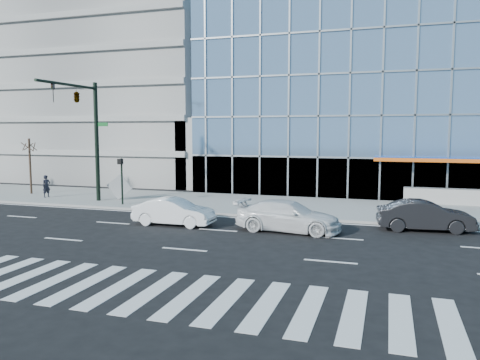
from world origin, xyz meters
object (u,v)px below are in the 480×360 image
object	(u,v)px
white_suv	(288,216)
pedestrian	(46,186)
white_sedan	(174,212)
street_tree_near	(29,146)
dark_sedan	(425,216)
tilted_panel	(119,187)
traffic_signal	(83,111)
ped_signal_post	(121,174)

from	to	relation	value
white_suv	pedestrian	size ratio (longest dim) A/B	3.22
white_suv	white_sedan	xyz separation A→B (m)	(-6.00, -0.33, -0.05)
white_suv	white_sedan	world-z (taller)	white_suv
pedestrian	white_suv	bearing A→B (deg)	-83.86
white_suv	white_sedan	distance (m)	6.01
street_tree_near	dark_sedan	size ratio (longest dim) A/B	0.93
dark_sedan	tilted_panel	xyz separation A→B (m)	(-19.51, 3.67, 0.31)
dark_sedan	pedestrian	xyz separation A→B (m)	(-25.25, 3.21, 0.20)
street_tree_near	pedestrian	size ratio (longest dim) A/B	2.64
white_suv	pedestrian	bearing A→B (deg)	77.75
dark_sedan	pedestrian	world-z (taller)	pedestrian
white_suv	dark_sedan	world-z (taller)	white_suv
tilted_panel	dark_sedan	bearing A→B (deg)	-22.61
traffic_signal	pedestrian	xyz separation A→B (m)	(-4.48, 1.64, -5.21)
white_suv	tilted_panel	bearing A→B (deg)	69.66
white_suv	tilted_panel	distance (m)	14.34
traffic_signal	white_sedan	distance (m)	10.77
white_sedan	street_tree_near	bearing A→B (deg)	65.30
white_suv	traffic_signal	bearing A→B (deg)	79.09
white_suv	ped_signal_post	bearing A→B (deg)	74.56
white_sedan	traffic_signal	bearing A→B (deg)	63.88
ped_signal_post	street_tree_near	size ratio (longest dim) A/B	0.71
traffic_signal	dark_sedan	bearing A→B (deg)	-4.32
street_tree_near	dark_sedan	distance (m)	28.29
ped_signal_post	white_sedan	size ratio (longest dim) A/B	0.70
ped_signal_post	street_tree_near	distance (m)	9.97
traffic_signal	dark_sedan	size ratio (longest dim) A/B	1.76
street_tree_near	pedestrian	xyz separation A→B (m)	(2.52, -1.29, -2.83)
street_tree_near	dark_sedan	bearing A→B (deg)	-9.21
ped_signal_post	dark_sedan	distance (m)	18.42
ped_signal_post	white_sedan	distance (m)	7.47
dark_sedan	pedestrian	size ratio (longest dim) A/B	2.83
tilted_panel	white_suv	bearing A→B (deg)	-35.92
ped_signal_post	dark_sedan	size ratio (longest dim) A/B	0.66
dark_sedan	tilted_panel	distance (m)	19.86
traffic_signal	pedestrian	distance (m)	7.07
white_sedan	pedestrian	world-z (taller)	pedestrian
white_sedan	ped_signal_post	bearing A→B (deg)	52.67
ped_signal_post	street_tree_near	world-z (taller)	street_tree_near
street_tree_near	pedestrian	distance (m)	4.00
white_suv	dark_sedan	size ratio (longest dim) A/B	1.14
dark_sedan	pedestrian	distance (m)	25.45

